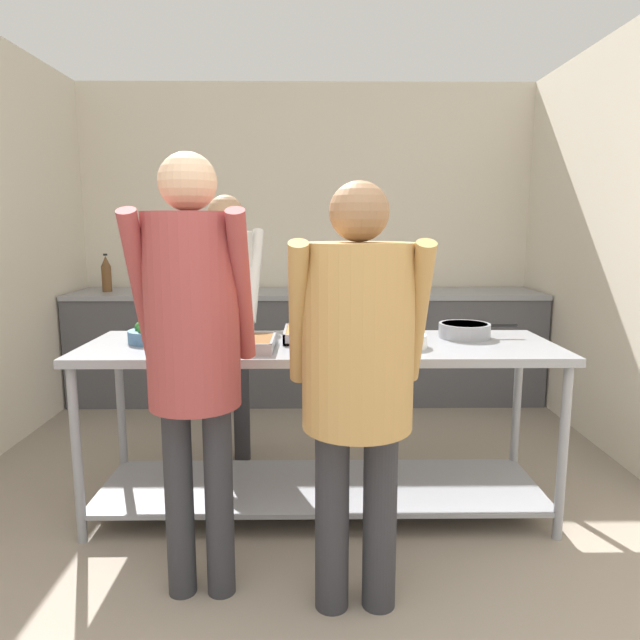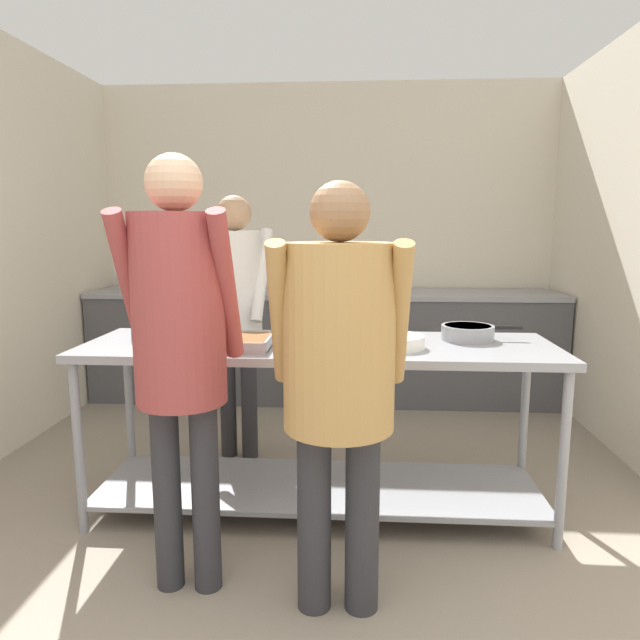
{
  "view_description": "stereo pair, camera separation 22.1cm",
  "coord_description": "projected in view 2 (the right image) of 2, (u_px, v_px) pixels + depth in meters",
  "views": [
    {
      "loc": [
        0.06,
        -1.03,
        1.44
      ],
      "look_at": [
        0.09,
        1.82,
        0.97
      ],
      "focal_mm": 32.0,
      "sensor_mm": 36.0,
      "label": 1
    },
    {
      "loc": [
        0.28,
        -1.03,
        1.44
      ],
      "look_at": [
        0.09,
        1.82,
        0.97
      ],
      "focal_mm": 32.0,
      "sensor_mm": 36.0,
      "label": 2
    }
  ],
  "objects": [
    {
      "name": "water_bottle",
      "position": [
        129.0,
        273.0,
        4.81
      ],
      "size": [
        0.08,
        0.08,
        0.31
      ],
      "color": "brown",
      "rests_on": "back_counter"
    },
    {
      "name": "serving_counter",
      "position": [
        319.0,
        398.0,
        2.86
      ],
      "size": [
        2.31,
        0.7,
        0.87
      ],
      "color": "gray",
      "rests_on": "ground_plane"
    },
    {
      "name": "broccoli_bowl",
      "position": [
        154.0,
        332.0,
        2.89
      ],
      "size": [
        0.23,
        0.23,
        0.11
      ],
      "color": "#3D668C",
      "rests_on": "serving_counter"
    },
    {
      "name": "wall_rear",
      "position": [
        326.0,
        240.0,
        5.03
      ],
      "size": [
        4.0,
        0.06,
        2.65
      ],
      "color": "beige",
      "rests_on": "ground_plane"
    },
    {
      "name": "back_counter",
      "position": [
        324.0,
        345.0,
        4.81
      ],
      "size": [
        3.84,
        0.65,
        0.91
      ],
      "color": "#4C4C51",
      "rests_on": "ground_plane"
    },
    {
      "name": "guest_serving_left",
      "position": [
        339.0,
        360.0,
        2.03
      ],
      "size": [
        0.5,
        0.4,
        1.6
      ],
      "color": "#2D2D33",
      "rests_on": "ground_plane"
    },
    {
      "name": "sauce_pan",
      "position": [
        468.0,
        332.0,
        2.89
      ],
      "size": [
        0.4,
        0.26,
        0.07
      ],
      "color": "gray",
      "rests_on": "serving_counter"
    },
    {
      "name": "serving_tray_vegetables",
      "position": [
        323.0,
        334.0,
        2.91
      ],
      "size": [
        0.39,
        0.34,
        0.05
      ],
      "color": "gray",
      "rests_on": "serving_counter"
    },
    {
      "name": "guest_serving_right",
      "position": [
        180.0,
        330.0,
        2.15
      ],
      "size": [
        0.44,
        0.34,
        1.71
      ],
      "color": "#2D2D33",
      "rests_on": "ground_plane"
    },
    {
      "name": "serving_tray_roast",
      "position": [
        222.0,
        343.0,
        2.7
      ],
      "size": [
        0.47,
        0.31,
        0.05
      ],
      "color": "gray",
      "rests_on": "serving_counter"
    },
    {
      "name": "plate_stack",
      "position": [
        397.0,
        342.0,
        2.7
      ],
      "size": [
        0.27,
        0.27,
        0.06
      ],
      "color": "white",
      "rests_on": "serving_counter"
    },
    {
      "name": "cook_behind_counter",
      "position": [
        236.0,
        297.0,
        3.47
      ],
      "size": [
        0.44,
        0.36,
        1.63
      ],
      "color": "#2D2D33",
      "rests_on": "ground_plane"
    }
  ]
}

